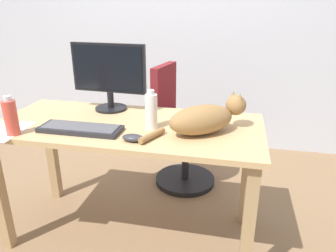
{
  "coord_description": "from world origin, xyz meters",
  "views": [
    {
      "loc": [
        0.58,
        -1.59,
        1.38
      ],
      "look_at": [
        0.27,
        -0.14,
        0.81
      ],
      "focal_mm": 33.95,
      "sensor_mm": 36.0,
      "label": 1
    }
  ],
  "objects_px": {
    "monitor": "(109,74)",
    "water_bottle": "(151,111)",
    "computer_mouse": "(133,138)",
    "cat": "(205,118)",
    "office_chair": "(180,134)",
    "keyboard": "(81,129)",
    "spray_bottle": "(11,117)"
  },
  "relations": [
    {
      "from": "spray_bottle",
      "to": "computer_mouse",
      "type": "bearing_deg",
      "value": 4.44
    },
    {
      "from": "monitor",
      "to": "office_chair",
      "type": "bearing_deg",
      "value": 51.92
    },
    {
      "from": "monitor",
      "to": "keyboard",
      "type": "bearing_deg",
      "value": -92.48
    },
    {
      "from": "water_bottle",
      "to": "spray_bottle",
      "type": "height_order",
      "value": "water_bottle"
    },
    {
      "from": "monitor",
      "to": "water_bottle",
      "type": "bearing_deg",
      "value": -37.59
    },
    {
      "from": "cat",
      "to": "computer_mouse",
      "type": "xyz_separation_m",
      "value": [
        -0.33,
        -0.19,
        -0.06
      ]
    },
    {
      "from": "cat",
      "to": "computer_mouse",
      "type": "bearing_deg",
      "value": -150.28
    },
    {
      "from": "water_bottle",
      "to": "monitor",
      "type": "bearing_deg",
      "value": 142.41
    },
    {
      "from": "monitor",
      "to": "keyboard",
      "type": "xyz_separation_m",
      "value": [
        -0.02,
        -0.39,
        -0.21
      ]
    },
    {
      "from": "office_chair",
      "to": "keyboard",
      "type": "bearing_deg",
      "value": -114.2
    },
    {
      "from": "keyboard",
      "to": "water_bottle",
      "type": "height_order",
      "value": "water_bottle"
    },
    {
      "from": "office_chair",
      "to": "cat",
      "type": "bearing_deg",
      "value": -70.48
    },
    {
      "from": "water_bottle",
      "to": "cat",
      "type": "bearing_deg",
      "value": -0.74
    },
    {
      "from": "monitor",
      "to": "computer_mouse",
      "type": "height_order",
      "value": "monitor"
    },
    {
      "from": "cat",
      "to": "water_bottle",
      "type": "distance_m",
      "value": 0.29
    },
    {
      "from": "computer_mouse",
      "to": "spray_bottle",
      "type": "relative_size",
      "value": 0.53
    },
    {
      "from": "office_chair",
      "to": "spray_bottle",
      "type": "height_order",
      "value": "office_chair"
    },
    {
      "from": "keyboard",
      "to": "cat",
      "type": "distance_m",
      "value": 0.66
    },
    {
      "from": "cat",
      "to": "spray_bottle",
      "type": "relative_size",
      "value": 2.45
    },
    {
      "from": "monitor",
      "to": "water_bottle",
      "type": "relative_size",
      "value": 2.26
    },
    {
      "from": "office_chair",
      "to": "keyboard",
      "type": "relative_size",
      "value": 2.18
    },
    {
      "from": "spray_bottle",
      "to": "office_chair",
      "type": "bearing_deg",
      "value": 54.21
    },
    {
      "from": "office_chair",
      "to": "spray_bottle",
      "type": "relative_size",
      "value": 4.66
    },
    {
      "from": "keyboard",
      "to": "cat",
      "type": "height_order",
      "value": "cat"
    },
    {
      "from": "monitor",
      "to": "computer_mouse",
      "type": "bearing_deg",
      "value": -56.8
    },
    {
      "from": "office_chair",
      "to": "keyboard",
      "type": "xyz_separation_m",
      "value": [
        -0.38,
        -0.86,
        0.34
      ]
    },
    {
      "from": "computer_mouse",
      "to": "spray_bottle",
      "type": "height_order",
      "value": "spray_bottle"
    },
    {
      "from": "computer_mouse",
      "to": "cat",
      "type": "bearing_deg",
      "value": 29.72
    },
    {
      "from": "computer_mouse",
      "to": "keyboard",
      "type": "bearing_deg",
      "value": 167.87
    },
    {
      "from": "cat",
      "to": "computer_mouse",
      "type": "relative_size",
      "value": 4.57
    },
    {
      "from": "keyboard",
      "to": "water_bottle",
      "type": "bearing_deg",
      "value": 19.42
    },
    {
      "from": "office_chair",
      "to": "monitor",
      "type": "relative_size",
      "value": 1.99
    }
  ]
}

